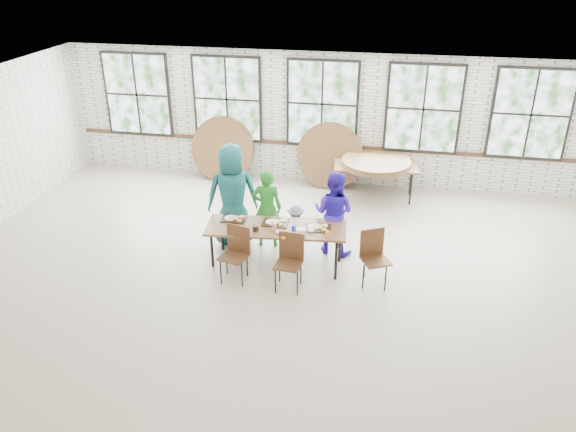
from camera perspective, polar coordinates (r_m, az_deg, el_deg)
name	(u,v)px	position (r m, az deg, el deg)	size (l,w,h in m)	color
room	(322,106)	(12.76, 3.50, 11.11)	(12.00, 12.00, 12.00)	#BAAB94
dining_table	(276,229)	(9.65, -1.20, -1.37)	(2.46, 1.02, 0.74)	brown
chair_near_left	(236,249)	(9.36, -5.29, -3.32)	(0.51, 0.50, 0.95)	#4F2F1A
chair_near_right	(290,256)	(9.11, 0.20, -4.10)	(0.45, 0.44, 0.95)	#4F2F1A
chair_spare	(374,252)	(9.33, 8.70, -3.67)	(0.56, 0.55, 0.95)	#4F2F1A
adult_teal	(233,195)	(10.31, -5.65, 2.12)	(0.94, 0.61, 1.93)	#1B6A66
adult_green	(267,208)	(10.25, -2.15, 0.79)	(0.55, 0.36, 1.51)	#217920
toddler	(296,227)	(10.30, 0.79, -1.10)	(0.55, 0.32, 0.86)	#191748
adult_blue	(333,213)	(10.05, 4.64, 0.33)	(0.76, 0.59, 1.56)	#321BC0
storage_table	(376,168)	(12.43, 8.91, 4.86)	(1.86, 0.92, 0.74)	brown
tabletop_clutter	(281,227)	(9.58, -0.67, -1.08)	(1.96, 0.61, 0.11)	black
round_tops_stacked	(376,163)	(12.39, 8.95, 5.37)	(1.50, 1.50, 0.13)	brown
round_tops_leaning	(276,152)	(13.07, -1.28, 6.49)	(4.05, 0.43, 1.50)	brown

